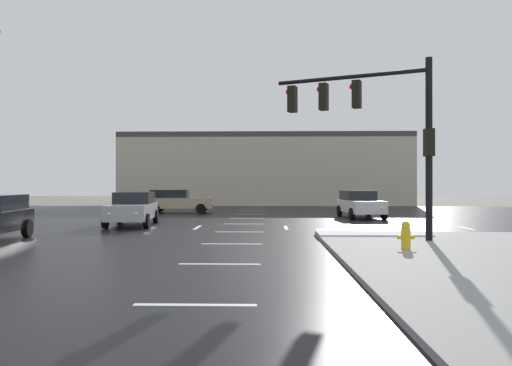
# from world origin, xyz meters

# --- Properties ---
(ground_plane) EXTENTS (120.00, 120.00, 0.00)m
(ground_plane) POSITION_xyz_m (0.00, 0.00, 0.00)
(ground_plane) COLOR slate
(road_asphalt) EXTENTS (44.00, 44.00, 0.02)m
(road_asphalt) POSITION_xyz_m (0.00, 0.00, 0.01)
(road_asphalt) COLOR black
(road_asphalt) RESTS_ON ground_plane
(snow_strip_curbside) EXTENTS (4.00, 1.60, 0.06)m
(snow_strip_curbside) POSITION_xyz_m (5.00, -4.00, 0.17)
(snow_strip_curbside) COLOR white
(snow_strip_curbside) RESTS_ON sidewalk_corner
(lane_markings) EXTENTS (36.15, 36.15, 0.01)m
(lane_markings) POSITION_xyz_m (1.20, -1.38, 0.02)
(lane_markings) COLOR silver
(lane_markings) RESTS_ON road_asphalt
(traffic_signal_mast) EXTENTS (5.01, 2.28, 5.98)m
(traffic_signal_mast) POSITION_xyz_m (4.84, -5.20, 4.27)
(traffic_signal_mast) COLOR black
(traffic_signal_mast) RESTS_ON sidewalk_corner
(fire_hydrant) EXTENTS (0.48, 0.26, 0.79)m
(fire_hydrant) POSITION_xyz_m (5.09, -7.98, 0.54)
(fire_hydrant) COLOR gold
(fire_hydrant) RESTS_ON sidewalk_corner
(strip_building_background) EXTENTS (27.37, 8.00, 6.81)m
(strip_building_background) POSITION_xyz_m (0.96, 26.11, 3.41)
(strip_building_background) COLOR #BCB29E
(strip_building_background) RESTS_ON ground_plane
(sedan_silver) EXTENTS (2.37, 4.66, 1.58)m
(sedan_silver) POSITION_xyz_m (-5.25, 1.14, 0.85)
(sedan_silver) COLOR #B7BABF
(sedan_silver) RESTS_ON road_asphalt
(sedan_white) EXTENTS (2.29, 4.64, 1.58)m
(sedan_white) POSITION_xyz_m (6.58, 6.72, 0.85)
(sedan_white) COLOR white
(sedan_white) RESTS_ON road_asphalt
(sedan_tan) EXTENTS (4.61, 2.19, 1.58)m
(sedan_tan) POSITION_xyz_m (-5.05, 11.29, 0.85)
(sedan_tan) COLOR tan
(sedan_tan) RESTS_ON road_asphalt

